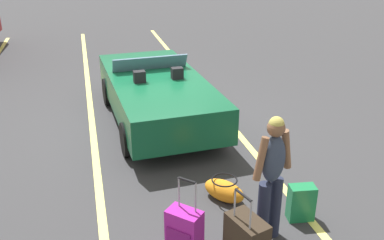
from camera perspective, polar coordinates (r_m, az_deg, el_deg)
name	(u,v)px	position (r m, az deg, el deg)	size (l,w,h in m)	color
ground_plane	(158,121)	(8.76, -4.59, -0.16)	(80.00, 80.00, 0.00)	#333335
lot_line_near	(222,115)	(9.08, 4.07, 0.71)	(18.00, 0.12, 0.01)	#EAE066
lot_line_mid	(92,128)	(8.66, -13.15, -1.03)	(18.00, 0.12, 0.01)	#EAE066
convertible_car	(154,91)	(8.74, -5.03, 3.90)	(4.23, 2.01, 1.24)	#0F4C2D
suitcase_medium_bright	(184,234)	(5.13, -1.04, -14.94)	(0.45, 0.45, 1.01)	#991E8C
suitcase_small_carryon	(301,203)	(5.93, 14.37, -10.66)	(0.24, 0.36, 0.50)	#19723F
duffel_bag	(224,190)	(6.18, 4.31, -9.34)	(0.69, 0.63, 0.34)	orange
traveler_person	(272,173)	(5.14, 10.67, -6.99)	(0.32, 0.59, 1.65)	#1E2338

